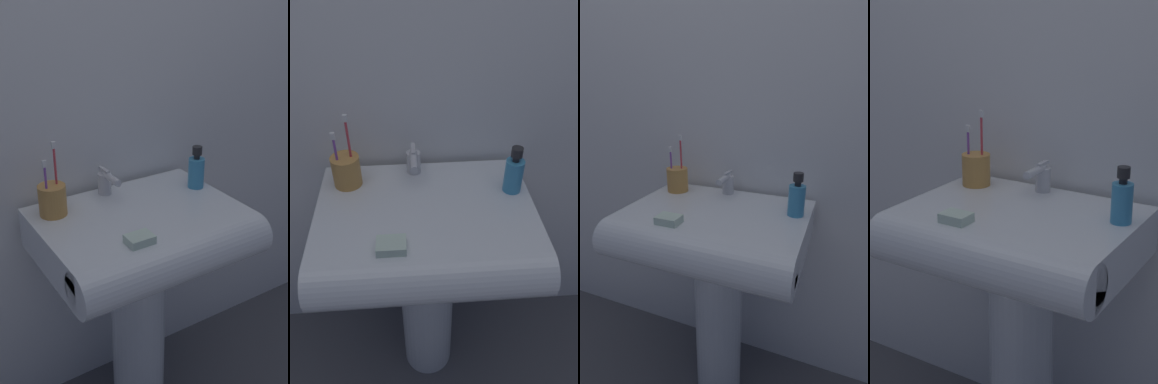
{
  "view_description": "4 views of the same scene",
  "coord_description": "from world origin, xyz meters",
  "views": [
    {
      "loc": [
        -0.67,
        -1.1,
        1.47
      ],
      "look_at": [
        0.03,
        0.01,
        0.85
      ],
      "focal_mm": 45.0,
      "sensor_mm": 36.0,
      "label": 1
    },
    {
      "loc": [
        -0.04,
        -0.8,
        1.47
      ],
      "look_at": [
        0.02,
        -0.01,
        0.84
      ],
      "focal_mm": 35.0,
      "sensor_mm": 36.0,
      "label": 2
    },
    {
      "loc": [
        0.38,
        -0.87,
        1.19
      ],
      "look_at": [
        0.03,
        -0.0,
        0.86
      ],
      "focal_mm": 28.0,
      "sensor_mm": 36.0,
      "label": 3
    },
    {
      "loc": [
        0.73,
        -1.24,
        1.32
      ],
      "look_at": [
        -0.02,
        -0.0,
        0.84
      ],
      "focal_mm": 55.0,
      "sensor_mm": 36.0,
      "label": 4
    }
  ],
  "objects": [
    {
      "name": "toothbrush_cup",
      "position": [
        -0.22,
        0.11,
        0.84
      ],
      "size": [
        0.08,
        0.08,
        0.22
      ],
      "color": "#D19347",
      "rests_on": "sink_basin"
    },
    {
      "name": "faucet",
      "position": [
        -0.03,
        0.15,
        0.84
      ],
      "size": [
        0.04,
        0.12,
        0.09
      ],
      "color": "silver",
      "rests_on": "sink_basin"
    },
    {
      "name": "sink_basin",
      "position": [
        0.0,
        -0.05,
        0.73
      ],
      "size": [
        0.61,
        0.47,
        0.13
      ],
      "color": "white",
      "rests_on": "sink_pedestal"
    },
    {
      "name": "soap_bottle",
      "position": [
        0.26,
        0.05,
        0.85
      ],
      "size": [
        0.05,
        0.05,
        0.14
      ],
      "color": "#3F99CC",
      "rests_on": "sink_basin"
    },
    {
      "name": "wall_back",
      "position": [
        0.0,
        0.25,
        1.2
      ],
      "size": [
        5.0,
        0.05,
        2.4
      ],
      "primitive_type": "cube",
      "color": "white",
      "rests_on": "ground"
    },
    {
      "name": "sink_pedestal",
      "position": [
        0.0,
        0.0,
        0.33
      ],
      "size": [
        0.18,
        0.18,
        0.67
      ],
      "primitive_type": "cylinder",
      "color": "white",
      "rests_on": "ground"
    },
    {
      "name": "bar_soap",
      "position": [
        -0.09,
        -0.16,
        0.81
      ],
      "size": [
        0.07,
        0.06,
        0.02
      ],
      "primitive_type": "cube",
      "color": "silver",
      "rests_on": "sink_basin"
    }
  ]
}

